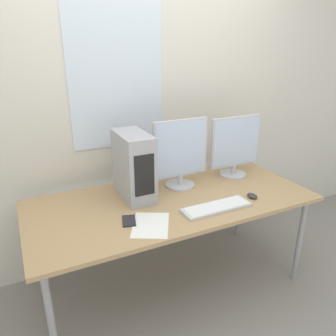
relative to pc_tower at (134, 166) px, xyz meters
The scene contains 10 objects.
ground_plane 1.15m from the pc_tower, 70.15° to the right, with size 14.00×14.00×0.00m, color gray.
wall_back 0.61m from the pc_tower, 62.86° to the left, with size 8.00×0.07×2.70m.
desk 0.38m from the pc_tower, 35.53° to the right, with size 1.95×0.89×0.73m.
pc_tower is the anchor object (origin of this frame).
monitor_main 0.37m from the pc_tower, ahead, with size 0.43×0.22×0.51m.
monitor_right_near 0.86m from the pc_tower, ahead, with size 0.45×0.22×0.48m.
keyboard 0.62m from the pc_tower, 45.29° to the right, with size 0.47×0.15×0.02m.
mouse 0.85m from the pc_tower, 27.83° to the right, with size 0.06×0.09×0.03m.
cell_phone 0.42m from the pc_tower, 116.54° to the right, with size 0.11×0.15×0.01m.
paper_sheet_left 0.47m from the pc_tower, 97.67° to the right, with size 0.32×0.36×0.00m.
Camera 1 is at (-0.92, -1.38, 1.75)m, focal length 35.00 mm.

